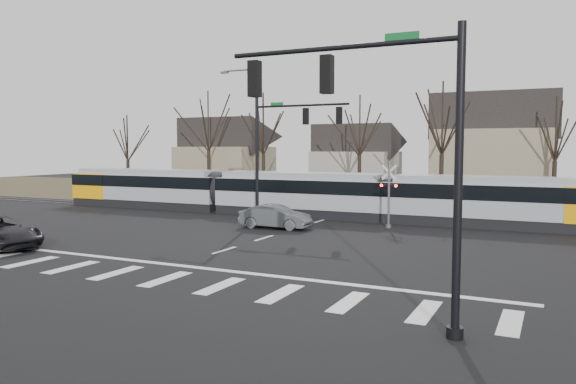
% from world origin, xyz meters
% --- Properties ---
extents(ground, '(140.00, 140.00, 0.00)m').
position_xyz_m(ground, '(0.00, 0.00, 0.00)').
color(ground, black).
extents(grass_verge, '(140.00, 28.00, 0.01)m').
position_xyz_m(grass_verge, '(0.00, 32.00, 0.01)').
color(grass_verge, '#38331E').
rests_on(grass_verge, ground).
extents(crosswalk, '(27.00, 2.60, 0.01)m').
position_xyz_m(crosswalk, '(0.00, -4.00, 0.01)').
color(crosswalk, silver).
rests_on(crosswalk, ground).
extents(stop_line, '(28.00, 0.35, 0.01)m').
position_xyz_m(stop_line, '(0.00, -1.80, 0.01)').
color(stop_line, silver).
rests_on(stop_line, ground).
extents(lane_dashes, '(0.18, 30.00, 0.01)m').
position_xyz_m(lane_dashes, '(0.00, 16.00, 0.01)').
color(lane_dashes, silver).
rests_on(lane_dashes, ground).
extents(rail_pair, '(90.00, 1.52, 0.06)m').
position_xyz_m(rail_pair, '(0.00, 15.80, 0.03)').
color(rail_pair, '#59595E').
rests_on(rail_pair, ground).
extents(tram, '(41.19, 3.06, 3.12)m').
position_xyz_m(tram, '(-2.44, 16.00, 1.70)').
color(tram, gray).
rests_on(tram, ground).
extents(sedan, '(1.87, 4.49, 1.44)m').
position_xyz_m(sedan, '(-1.14, 9.59, 0.72)').
color(sedan, '#4D5154').
rests_on(sedan, ground).
extents(signal_pole_near_right, '(6.72, 0.44, 8.00)m').
position_xyz_m(signal_pole_near_right, '(10.11, -6.00, 5.17)').
color(signal_pole_near_right, black).
rests_on(signal_pole_near_right, ground).
extents(signal_pole_far, '(9.28, 0.44, 10.20)m').
position_xyz_m(signal_pole_far, '(-2.41, 12.50, 5.70)').
color(signal_pole_far, black).
rests_on(signal_pole_far, ground).
extents(rail_crossing_signal, '(1.08, 0.36, 4.00)m').
position_xyz_m(rail_crossing_signal, '(5.00, 12.79, 1.89)').
color(rail_crossing_signal, '#59595B').
rests_on(rail_crossing_signal, ground).
extents(tree_row, '(59.20, 7.20, 10.00)m').
position_xyz_m(tree_row, '(2.00, 26.00, 5.00)').
color(tree_row, black).
rests_on(tree_row, ground).
extents(house_a, '(9.72, 8.64, 8.60)m').
position_xyz_m(house_a, '(-20.00, 34.00, 4.46)').
color(house_a, gray).
rests_on(house_a, ground).
extents(house_b, '(8.64, 7.56, 7.65)m').
position_xyz_m(house_b, '(-5.00, 36.00, 3.97)').
color(house_b, gray).
rests_on(house_b, ground).
extents(house_c, '(10.80, 8.64, 10.10)m').
position_xyz_m(house_c, '(9.00, 33.00, 5.23)').
color(house_c, gray).
rests_on(house_c, ground).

